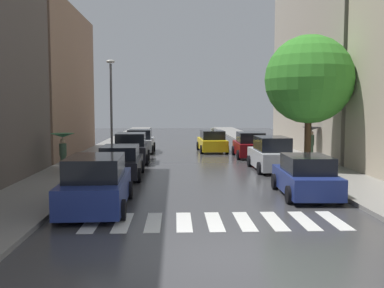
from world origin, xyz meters
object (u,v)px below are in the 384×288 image
Objects in this scene: parked_car_left_third at (131,149)px; parked_car_right_nearest at (306,177)px; pedestrian_by_kerb at (63,142)px; lamp_post_left at (111,100)px; parked_car_right_second at (271,155)px; parked_car_left_nearest at (96,184)px; pedestrian_near_tree at (311,134)px; parked_car_left_second at (121,162)px; parked_car_right_third at (250,146)px; parked_car_left_fourth at (140,142)px; taxi_midroad at (212,142)px; street_tree_right at (309,80)px.

parked_car_left_third is 12.85m from parked_car_right_nearest.
pedestrian_by_kerb reaches higher than parked_car_right_nearest.
parked_car_right_nearest is 0.65× the size of lamp_post_left.
parked_car_right_second is 0.68× the size of lamp_post_left.
pedestrian_near_tree is at bearing -43.25° from parked_car_left_nearest.
pedestrian_near_tree is (11.28, 6.30, 0.94)m from parked_car_left_second.
lamp_post_left is at bearing 36.16° from parked_car_right_nearest.
parked_car_right_nearest is at bearing -179.37° from parked_car_right_third.
pedestrian_near_tree reaches higher than parked_car_right_third.
parked_car_left_third reaches higher than parked_car_left_fourth.
parked_car_left_third and parked_car_right_second have the same top height.
taxi_midroad is at bearing -60.92° from pedestrian_near_tree.
street_tree_right is (4.27, -9.87, 4.07)m from taxi_midroad.
parked_car_left_third is 2.16× the size of pedestrian_by_kerb.
lamp_post_left is at bearing 147.38° from street_tree_right.
parked_car_left_nearest is at bearing 153.26° from parked_car_right_third.
parked_car_left_third is 8.62m from parked_car_right_second.
parked_car_left_second is 10.71m from street_tree_right.
pedestrian_by_kerb is at bearing 19.83° from parked_car_left_nearest.
parked_car_right_nearest is at bearing -154.94° from parked_car_left_fourth.
parked_car_right_third is 0.90× the size of taxi_midroad.
parked_car_left_second is at bearing 137.45° from parked_car_right_third.
pedestrian_by_kerb is at bearing 63.57° from parked_car_right_nearest.
street_tree_right is at bearing -158.59° from taxi_midroad.
pedestrian_by_kerb is (-14.31, -5.12, -0.04)m from pedestrian_near_tree.
parked_car_right_third is 2.15× the size of pedestrian_by_kerb.
parked_car_left_nearest reaches higher than parked_car_left_second.
parked_car_left_third is (-0.08, 12.15, 0.01)m from parked_car_left_nearest.
parked_car_left_nearest is 8.29m from pedestrian_by_kerb.
parked_car_left_fourth is at bearing 135.35° from street_tree_right.
taxi_midroad is at bearing -25.54° from parked_car_left_second.
taxi_midroad is (-2.16, 16.50, 0.02)m from parked_car_right_nearest.
pedestrian_by_kerb is 8.54m from lamp_post_left.
street_tree_right is (9.69, -9.57, 4.03)m from parked_car_left_fourth.
parked_car_left_nearest is at bearing 137.36° from parked_car_right_second.
parked_car_right_second is 1.06× the size of parked_car_right_third.
parked_car_left_nearest is at bearing -35.48° from pedestrian_by_kerb.
parked_car_left_fourth is 2.16× the size of pedestrian_by_kerb.
parked_car_left_second is at bearing 11.77° from pedestrian_near_tree.
parked_car_left_fourth is 0.90× the size of taxi_midroad.
street_tree_right reaches higher than lamp_post_left.
parked_car_right_second is at bearing -140.78° from parked_car_left_fourth.
parked_car_left_fourth is 0.59× the size of street_tree_right.
parked_car_left_fourth is 0.95× the size of parked_car_right_second.
parked_car_right_nearest is 16.65m from taxi_midroad.
lamp_post_left is at bearing 141.54° from parked_car_left_fourth.
parked_car_left_second is at bearing -168.48° from street_tree_right.
parked_car_right_second is at bearing -178.11° from parked_car_right_third.
pedestrian_near_tree is at bearing 52.46° from pedestrian_by_kerb.
parked_car_right_second is at bearing -168.58° from taxi_midroad.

